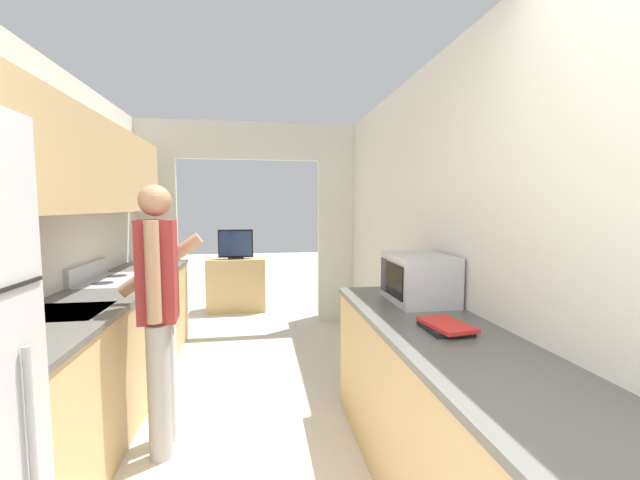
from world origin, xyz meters
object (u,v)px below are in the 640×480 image
range_oven (128,330)px  microwave (419,278)px  person (159,311)px  tv_cabinet (237,284)px  book_stack (446,327)px  television (236,244)px

range_oven → microwave: (2.10, -1.12, 0.59)m
person → tv_cabinet: (0.28, 3.23, -0.49)m
person → book_stack: (1.49, -0.67, 0.04)m
range_oven → tv_cabinet: bearing=70.5°
range_oven → television: television is taller
microwave → book_stack: 0.60m
range_oven → television: size_ratio=2.12×
book_stack → person: bearing=155.9°
range_oven → person: (0.51, -1.02, 0.42)m
microwave → book_stack: microwave is taller
book_stack → television: television is taller
person → television: size_ratio=3.35×
microwave → book_stack: size_ratio=1.59×
person → range_oven: bearing=22.1°
book_stack → television: bearing=107.5°
person → television: person is taller
tv_cabinet → television: size_ratio=1.69×
range_oven → book_stack: range_oven is taller
microwave → television: bearing=111.9°
microwave → television: 3.54m
book_stack → television: size_ratio=0.62×
microwave → book_stack: bearing=-100.1°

